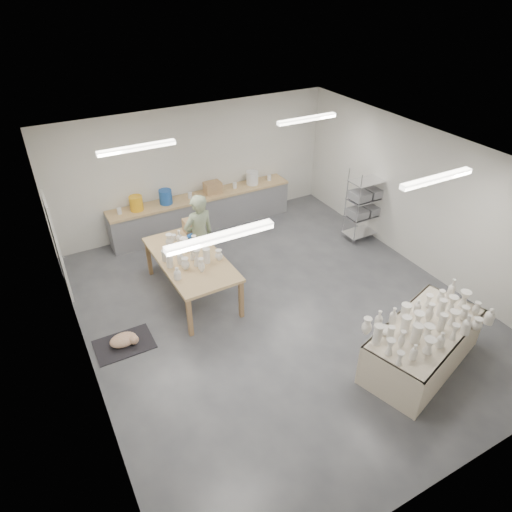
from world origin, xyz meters
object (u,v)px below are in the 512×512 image
potter (199,237)px  work_table (189,255)px  drying_table (423,343)px  red_stool (196,256)px

potter → work_table: bearing=39.4°
drying_table → potter: (-2.19, 4.14, 0.50)m
potter → red_stool: 0.68m
drying_table → work_table: 4.52m
drying_table → red_stool: (-2.19, 4.41, -0.13)m
work_table → drying_table: bearing=-55.9°
drying_table → potter: bearing=100.5°
drying_table → work_table: size_ratio=1.03×
work_table → potter: bearing=47.9°
red_stool → work_table: bearing=-118.9°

